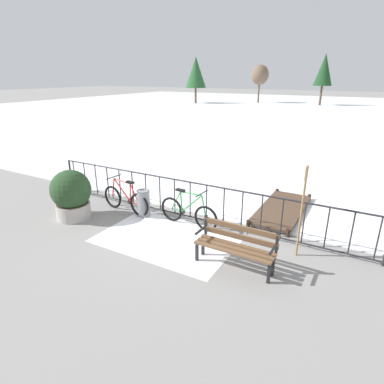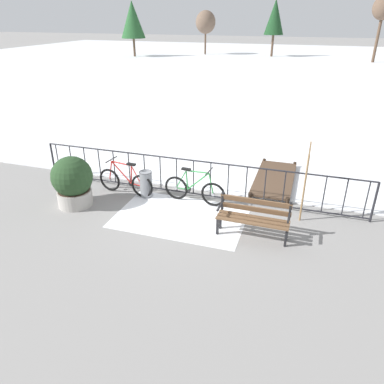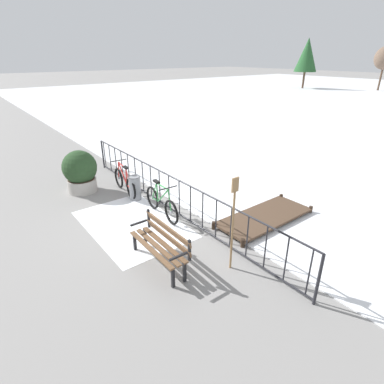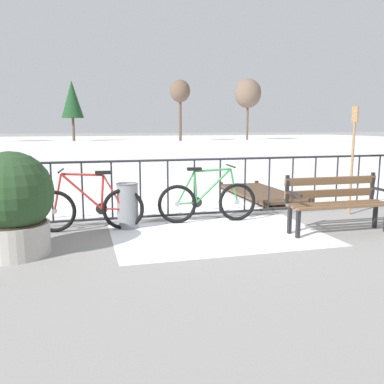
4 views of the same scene
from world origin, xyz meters
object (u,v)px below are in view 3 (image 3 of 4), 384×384
(bicycle_second, at_px, (161,203))
(trash_bin, at_px, (135,188))
(park_bench, at_px, (161,242))
(planter_with_shrub, at_px, (80,171))
(bicycle_near_railing, at_px, (125,182))
(oar_upright, at_px, (233,219))

(bicycle_second, xyz_separation_m, trash_bin, (-1.36, -0.06, 0.00))
(park_bench, xyz_separation_m, planter_with_shrub, (-4.67, 0.01, 0.16))
(park_bench, relative_size, planter_with_shrub, 1.21)
(park_bench, height_order, planter_with_shrub, planter_with_shrub)
(bicycle_near_railing, height_order, bicycle_second, same)
(park_bench, relative_size, trash_bin, 2.19)
(bicycle_near_railing, bearing_deg, oar_upright, -0.03)
(bicycle_second, bearing_deg, park_bench, -32.45)
(planter_with_shrub, xyz_separation_m, trash_bin, (1.56, 1.04, -0.30))
(bicycle_near_railing, height_order, trash_bin, bicycle_near_railing)
(bicycle_second, bearing_deg, bicycle_near_railing, -177.16)
(park_bench, height_order, trash_bin, park_bench)
(trash_bin, relative_size, oar_upright, 0.37)
(oar_upright, bearing_deg, bicycle_near_railing, 179.97)
(park_bench, distance_m, planter_with_shrub, 4.67)
(bicycle_second, xyz_separation_m, park_bench, (1.75, -1.11, 0.14))
(bicycle_near_railing, bearing_deg, park_bench, -15.28)
(oar_upright, bearing_deg, park_bench, -134.54)
(bicycle_second, xyz_separation_m, oar_upright, (2.74, -0.10, 0.77))
(bicycle_second, height_order, trash_bin, bicycle_second)
(bicycle_near_railing, xyz_separation_m, trash_bin, (0.60, 0.04, 0.00))
(bicycle_second, distance_m, oar_upright, 2.85)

